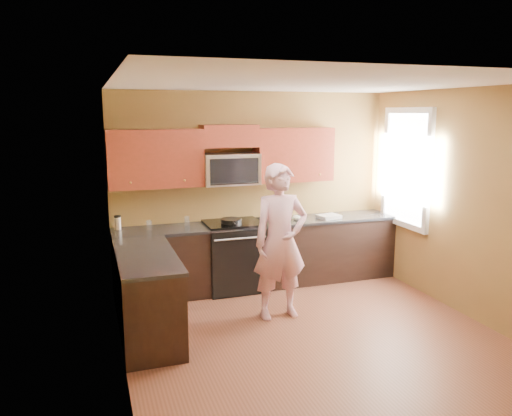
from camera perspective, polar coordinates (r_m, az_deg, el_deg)
name	(u,v)px	position (r m, az deg, el deg)	size (l,w,h in m)	color
floor	(311,334)	(5.72, 6.28, -14.15)	(4.00, 4.00, 0.00)	brown
ceiling	(316,83)	(5.19, 6.92, 13.95)	(4.00, 4.00, 0.00)	white
wall_back	(254,188)	(7.12, -0.29, 2.29)	(4.00, 4.00, 0.00)	brown
wall_front	(439,271)	(3.65, 20.18, -6.79)	(4.00, 4.00, 0.00)	brown
wall_left	(117,229)	(4.81, -15.54, -2.32)	(4.00, 4.00, 0.00)	brown
wall_right	(468,204)	(6.40, 23.01, 0.43)	(4.00, 4.00, 0.00)	brown
cabinet_back_run	(260,255)	(7.04, 0.50, -5.40)	(4.00, 0.60, 0.88)	black
cabinet_left_run	(147,296)	(5.66, -12.37, -9.78)	(0.60, 1.60, 0.88)	black
countertop_back	(261,223)	(6.92, 0.53, -1.76)	(4.00, 0.62, 0.04)	black
countertop_left	(146,255)	(5.52, -12.46, -5.30)	(0.62, 1.60, 0.04)	black
stove	(233,256)	(6.89, -2.59, -5.47)	(0.76, 0.65, 0.95)	black
microwave	(230,184)	(6.80, -2.95, 2.72)	(0.76, 0.40, 0.42)	silver
upper_cab_left	(157,187)	(6.64, -11.29, 2.32)	(1.22, 0.33, 0.75)	maroon
upper_cab_right	(293,181)	(7.15, 4.25, 3.10)	(1.12, 0.33, 0.75)	maroon
upper_cab_over_mw	(229,136)	(6.78, -3.09, 8.21)	(0.76, 0.33, 0.30)	maroon
window	(407,168)	(7.27, 16.80, 4.39)	(0.06, 1.06, 1.66)	white
woman	(280,242)	(5.87, 2.81, -3.89)	(0.67, 0.44, 1.84)	pink
frying_pan	(231,223)	(6.72, -2.83, -1.72)	(0.28, 0.49, 0.06)	black
butter_tub	(285,221)	(7.01, 3.34, -1.44)	(0.12, 0.12, 0.09)	gold
toast_slice	(274,224)	(6.76, 2.11, -1.84)	(0.11, 0.11, 0.01)	#B27F47
napkin_a	(279,221)	(6.83, 2.67, -1.51)	(0.11, 0.12, 0.06)	silver
napkin_b	(297,218)	(7.07, 4.66, -1.09)	(0.12, 0.13, 0.07)	silver
dish_towel	(329,217)	(7.22, 8.32, -0.97)	(0.30, 0.24, 0.05)	silver
travel_mug	(118,230)	(6.71, -15.46, -2.38)	(0.09, 0.09, 0.18)	silver
glass_b	(149,225)	(6.60, -12.10, -1.92)	(0.07, 0.07, 0.12)	silver
glass_c	(187,221)	(6.76, -7.90, -1.47)	(0.07, 0.07, 0.12)	silver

